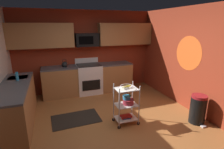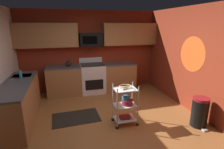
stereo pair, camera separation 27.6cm
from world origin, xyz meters
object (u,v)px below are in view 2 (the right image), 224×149
(dish_soap_bottle, at_px, (21,74))
(trash_can, at_px, (200,112))
(mixing_bowl_small, at_px, (126,97))
(microwave, at_px, (91,40))
(kettle, at_px, (69,64))
(rolling_cart, at_px, (125,105))
(oven_range, at_px, (93,78))
(fruit_bowl, at_px, (126,87))
(mixing_bowl_large, at_px, (127,102))
(book_stack, at_px, (125,117))

(dish_soap_bottle, distance_m, trash_can, 4.16)
(trash_can, bearing_deg, mixing_bowl_small, 160.37)
(microwave, xyz_separation_m, kettle, (-0.73, -0.11, -0.70))
(rolling_cart, height_order, trash_can, rolling_cart)
(oven_range, xyz_separation_m, trash_can, (1.90, -2.64, -0.15))
(dish_soap_bottle, height_order, trash_can, dish_soap_bottle)
(microwave, height_order, rolling_cart, microwave)
(oven_range, distance_m, rolling_cart, 2.16)
(microwave, xyz_separation_m, mixing_bowl_small, (0.39, -2.20, -1.08))
(microwave, distance_m, trash_can, 3.61)
(mixing_bowl_small, bearing_deg, fruit_bowl, -126.07)
(mixing_bowl_large, relative_size, trash_can, 0.38)
(book_stack, bearing_deg, kettle, 117.30)
(mixing_bowl_small, height_order, trash_can, trash_can)
(mixing_bowl_small, bearing_deg, rolling_cart, -126.07)
(book_stack, bearing_deg, dish_soap_bottle, 153.88)
(mixing_bowl_small, height_order, kettle, kettle)
(fruit_bowl, relative_size, kettle, 1.03)
(microwave, distance_m, book_stack, 2.74)
(oven_range, height_order, trash_can, oven_range)
(microwave, xyz_separation_m, trash_can, (1.90, -2.74, -1.37))
(fruit_bowl, xyz_separation_m, mixing_bowl_small, (0.02, 0.03, -0.26))
(kettle, xyz_separation_m, dish_soap_bottle, (-1.14, -1.02, 0.02))
(oven_range, relative_size, dish_soap_bottle, 5.50)
(book_stack, bearing_deg, fruit_bowl, 169.38)
(trash_can, bearing_deg, book_stack, 161.44)
(rolling_cart, xyz_separation_m, mixing_bowl_small, (0.02, 0.03, 0.17))
(oven_range, relative_size, fruit_bowl, 4.04)
(oven_range, height_order, microwave, microwave)
(microwave, height_order, trash_can, microwave)
(microwave, bearing_deg, rolling_cart, -80.62)
(kettle, bearing_deg, mixing_bowl_small, -62.02)
(rolling_cart, xyz_separation_m, dish_soap_bottle, (-2.24, 1.10, 0.57))
(fruit_bowl, distance_m, kettle, 2.39)
(mixing_bowl_large, relative_size, book_stack, 1.02)
(microwave, bearing_deg, oven_range, -89.74)
(oven_range, bearing_deg, dish_soap_bottle, -151.24)
(oven_range, relative_size, book_stack, 4.44)
(mixing_bowl_small, relative_size, trash_can, 0.28)
(microwave, distance_m, dish_soap_bottle, 2.29)
(rolling_cart, xyz_separation_m, trash_can, (1.53, -0.51, -0.12))
(fruit_bowl, relative_size, trash_can, 0.41)
(mixing_bowl_large, distance_m, mixing_bowl_small, 0.11)
(mixing_bowl_small, bearing_deg, mixing_bowl_large, -39.73)
(oven_range, height_order, mixing_bowl_small, oven_range)
(fruit_bowl, xyz_separation_m, trash_can, (1.53, -0.51, -0.55))
(kettle, bearing_deg, mixing_bowl_large, -61.66)
(oven_range, distance_m, kettle, 0.89)
(oven_range, xyz_separation_m, microwave, (-0.00, 0.10, 1.22))
(kettle, bearing_deg, fruit_bowl, -62.70)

